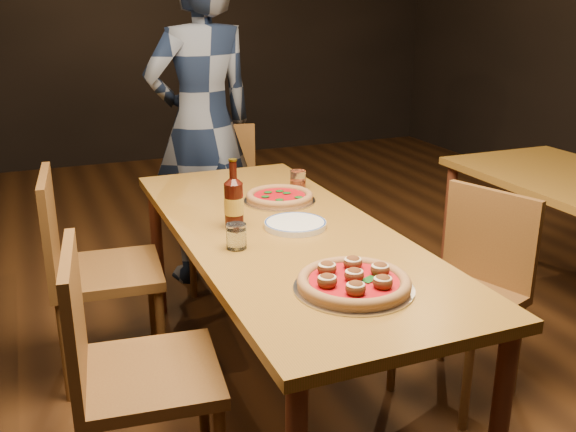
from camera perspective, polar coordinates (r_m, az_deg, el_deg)
name	(u,v)px	position (r m, az deg, el deg)	size (l,w,h in m)	color
ground	(284,390)	(2.90, -0.39, -15.23)	(9.00, 9.00, 0.00)	black
table_main	(283,246)	(2.58, -0.42, -2.65)	(0.80, 2.00, 0.75)	brown
chair_main_nw	(149,373)	(2.17, -12.23, -13.46)	(0.45, 0.45, 0.96)	brown
chair_main_sw	(107,270)	(2.93, -15.78, -4.65)	(0.46, 0.46, 0.99)	brown
chair_main_e	(459,296)	(2.76, 14.96, -6.88)	(0.43, 0.43, 0.91)	brown
chair_end	(222,205)	(3.76, -5.87, 0.94)	(0.45, 0.45, 0.96)	brown
pizza_meatball	(354,281)	(2.04, 5.88, -5.81)	(0.38, 0.38, 0.07)	#B7B7BF
pizza_margherita	(280,197)	(2.90, -0.75, 1.71)	(0.33, 0.33, 0.04)	#B7B7BF
plate_stack	(295,225)	(2.57, 0.65, -0.76)	(0.25, 0.25, 0.02)	white
beer_bottle	(234,204)	(2.55, -4.83, 1.08)	(0.08, 0.08, 0.27)	black
water_glass	(236,236)	(2.35, -4.61, -1.81)	(0.07, 0.07, 0.09)	white
amber_glass	(298,180)	(3.07, 0.88, 3.19)	(0.08, 0.08, 0.09)	#B03C13
diner	(202,125)	(3.76, -7.62, 8.02)	(0.68, 0.45, 1.86)	black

